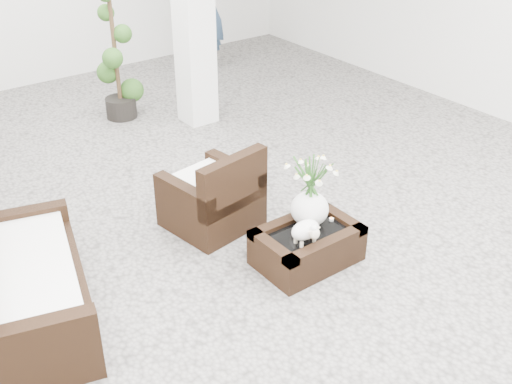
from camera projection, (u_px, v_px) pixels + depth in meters
ground at (250, 245)px, 5.95m from camera, size 11.00×11.00×0.00m
coffee_table at (307, 247)px, 5.64m from camera, size 0.90×0.60×0.31m
sheep_figurine at (305, 232)px, 5.38m from camera, size 0.28×0.23×0.21m
planter_narcissus at (311, 185)px, 5.49m from camera, size 0.44×0.44×0.80m
tealight at (331, 219)px, 5.73m from camera, size 0.04×0.04×0.03m
armchair at (211, 187)px, 6.06m from camera, size 0.89×0.87×0.84m
loveseat at (29, 276)px, 4.82m from camera, size 1.18×1.79×0.88m
topiary at (115, 56)px, 8.18m from camera, size 0.46×0.46×1.71m
shopper at (209, 12)px, 9.98m from camera, size 0.72×0.79×1.80m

